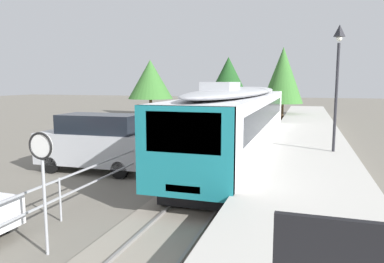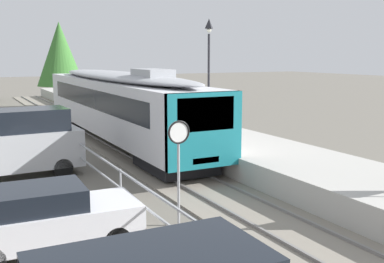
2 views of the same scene
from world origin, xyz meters
The scene contains 11 objects.
ground_plane centered at (-3.00, 22.00, 0.00)m, with size 160.00×160.00×0.00m, color #6B665B.
track_rails centered at (0.00, 22.00, 0.03)m, with size 3.20×60.00×0.14m.
commuter_train centered at (0.00, 21.85, 2.14)m, with size 2.82×18.09×3.74m.
station_platform centered at (3.25, 22.00, 0.45)m, with size 3.90×60.00×0.90m, color #B7B5AD.
platform_lamp_mid_platform centered at (4.33, 20.39, 4.62)m, with size 0.34×0.34×5.35m.
speed_limit_sign centered at (-2.32, 10.21, 2.12)m, with size 0.61×0.10×2.81m.
carpark_fence centered at (-3.30, 12.00, 0.91)m, with size 0.06×36.06×1.25m.
parked_van_silver centered at (-5.52, 17.37, 1.29)m, with size 4.95×2.09×2.51m.
tree_behind_carpark centered at (0.92, 39.46, 4.53)m, with size 3.87×3.87×7.19m.
tree_behind_station_far centered at (-14.71, 43.82, 4.24)m, with size 5.34×5.34×6.55m.
tree_distant_left centered at (-6.34, 49.03, 4.46)m, with size 5.29×5.29×7.06m.
Camera 1 is at (3.13, 3.85, 3.86)m, focal length 33.80 mm.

